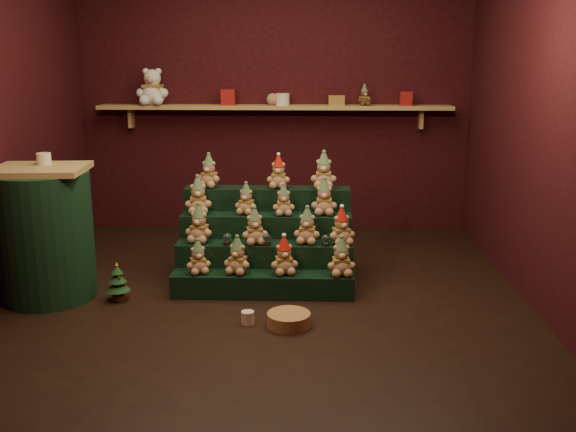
{
  "coord_description": "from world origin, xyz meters",
  "views": [
    {
      "loc": [
        0.36,
        -4.73,
        1.78
      ],
      "look_at": [
        0.19,
        0.25,
        0.56
      ],
      "focal_mm": 40.0,
      "sensor_mm": 36.0,
      "label": 1
    }
  ],
  "objects_px": {
    "snow_globe_c": "(325,240)",
    "mug_right": "(303,321)",
    "brown_bear": "(364,95)",
    "mini_christmas_tree": "(118,282)",
    "snow_globe_a": "(227,239)",
    "side_table": "(45,234)",
    "mug_left": "(248,318)",
    "white_bear": "(153,82)",
    "wicker_basket": "(289,320)",
    "riser_tier_front": "(263,285)",
    "snow_globe_b": "(267,239)"
  },
  "relations": [
    {
      "from": "side_table",
      "to": "riser_tier_front",
      "type": "bearing_deg",
      "value": -1.98
    },
    {
      "from": "riser_tier_front",
      "to": "brown_bear",
      "type": "bearing_deg",
      "value": 64.81
    },
    {
      "from": "mug_right",
      "to": "snow_globe_b",
      "type": "bearing_deg",
      "value": 111.42
    },
    {
      "from": "snow_globe_b",
      "to": "side_table",
      "type": "xyz_separation_m",
      "value": [
        -1.65,
        -0.23,
        0.09
      ]
    },
    {
      "from": "riser_tier_front",
      "to": "mug_right",
      "type": "bearing_deg",
      "value": -61.67
    },
    {
      "from": "mini_christmas_tree",
      "to": "mug_left",
      "type": "height_order",
      "value": "mini_christmas_tree"
    },
    {
      "from": "snow_globe_a",
      "to": "mini_christmas_tree",
      "type": "relative_size",
      "value": 0.31
    },
    {
      "from": "snow_globe_c",
      "to": "mug_right",
      "type": "height_order",
      "value": "snow_globe_c"
    },
    {
      "from": "snow_globe_c",
      "to": "mini_christmas_tree",
      "type": "bearing_deg",
      "value": -169.31
    },
    {
      "from": "riser_tier_front",
      "to": "snow_globe_b",
      "type": "bearing_deg",
      "value": 81.72
    },
    {
      "from": "mug_left",
      "to": "mug_right",
      "type": "distance_m",
      "value": 0.38
    },
    {
      "from": "snow_globe_c",
      "to": "mug_left",
      "type": "height_order",
      "value": "snow_globe_c"
    },
    {
      "from": "snow_globe_a",
      "to": "snow_globe_b",
      "type": "relative_size",
      "value": 0.98
    },
    {
      "from": "riser_tier_front",
      "to": "wicker_basket",
      "type": "distance_m",
      "value": 0.61
    },
    {
      "from": "wicker_basket",
      "to": "white_bear",
      "type": "height_order",
      "value": "white_bear"
    },
    {
      "from": "mug_right",
      "to": "mug_left",
      "type": "bearing_deg",
      "value": 173.04
    },
    {
      "from": "riser_tier_front",
      "to": "wicker_basket",
      "type": "relative_size",
      "value": 4.69
    },
    {
      "from": "snow_globe_c",
      "to": "riser_tier_front",
      "type": "bearing_deg",
      "value": -161.64
    },
    {
      "from": "riser_tier_front",
      "to": "side_table",
      "type": "height_order",
      "value": "side_table"
    },
    {
      "from": "mini_christmas_tree",
      "to": "wicker_basket",
      "type": "bearing_deg",
      "value": -18.38
    },
    {
      "from": "side_table",
      "to": "brown_bear",
      "type": "distance_m",
      "value": 3.35
    },
    {
      "from": "white_bear",
      "to": "brown_bear",
      "type": "relative_size",
      "value": 2.26
    },
    {
      "from": "snow_globe_a",
      "to": "side_table",
      "type": "height_order",
      "value": "side_table"
    },
    {
      "from": "mug_right",
      "to": "white_bear",
      "type": "distance_m",
      "value": 3.31
    },
    {
      "from": "mug_right",
      "to": "brown_bear",
      "type": "bearing_deg",
      "value": 76.86
    },
    {
      "from": "white_bear",
      "to": "riser_tier_front",
      "type": "bearing_deg",
      "value": -55.4
    },
    {
      "from": "mini_christmas_tree",
      "to": "mug_right",
      "type": "bearing_deg",
      "value": -17.85
    },
    {
      "from": "snow_globe_a",
      "to": "mini_christmas_tree",
      "type": "distance_m",
      "value": 0.89
    },
    {
      "from": "mini_christmas_tree",
      "to": "snow_globe_b",
      "type": "bearing_deg",
      "value": 14.95
    },
    {
      "from": "brown_bear",
      "to": "mug_right",
      "type": "bearing_deg",
      "value": -121.32
    },
    {
      "from": "riser_tier_front",
      "to": "snow_globe_c",
      "type": "height_order",
      "value": "snow_globe_c"
    },
    {
      "from": "mini_christmas_tree",
      "to": "white_bear",
      "type": "bearing_deg",
      "value": 94.36
    },
    {
      "from": "snow_globe_b",
      "to": "white_bear",
      "type": "xyz_separation_m",
      "value": [
        -1.26,
        1.75,
        1.14
      ]
    },
    {
      "from": "mug_left",
      "to": "white_bear",
      "type": "xyz_separation_m",
      "value": [
        -1.18,
        2.45,
        1.51
      ]
    },
    {
      "from": "snow_globe_c",
      "to": "mini_christmas_tree",
      "type": "xyz_separation_m",
      "value": [
        -1.57,
        -0.3,
        -0.26
      ]
    },
    {
      "from": "mug_left",
      "to": "white_bear",
      "type": "bearing_deg",
      "value": 115.6
    },
    {
      "from": "side_table",
      "to": "snow_globe_b",
      "type": "bearing_deg",
      "value": 3.48
    },
    {
      "from": "riser_tier_front",
      "to": "mug_left",
      "type": "distance_m",
      "value": 0.55
    },
    {
      "from": "riser_tier_front",
      "to": "white_bear",
      "type": "height_order",
      "value": "white_bear"
    },
    {
      "from": "snow_globe_a",
      "to": "side_table",
      "type": "bearing_deg",
      "value": -170.33
    },
    {
      "from": "snow_globe_c",
      "to": "mini_christmas_tree",
      "type": "height_order",
      "value": "snow_globe_c"
    },
    {
      "from": "snow_globe_a",
      "to": "wicker_basket",
      "type": "height_order",
      "value": "snow_globe_a"
    },
    {
      "from": "mug_left",
      "to": "wicker_basket",
      "type": "relative_size",
      "value": 0.3
    },
    {
      "from": "snow_globe_a",
      "to": "mug_left",
      "type": "distance_m",
      "value": 0.82
    },
    {
      "from": "snow_globe_a",
      "to": "brown_bear",
      "type": "relative_size",
      "value": 0.46
    },
    {
      "from": "snow_globe_a",
      "to": "mini_christmas_tree",
      "type": "xyz_separation_m",
      "value": [
        -0.8,
        -0.3,
        -0.26
      ]
    },
    {
      "from": "mini_christmas_tree",
      "to": "wicker_basket",
      "type": "xyz_separation_m",
      "value": [
        1.3,
        -0.43,
        -0.1
      ]
    },
    {
      "from": "mug_right",
      "to": "brown_bear",
      "type": "distance_m",
      "value": 2.91
    },
    {
      "from": "wicker_basket",
      "to": "white_bear",
      "type": "bearing_deg",
      "value": 120.46
    },
    {
      "from": "brown_bear",
      "to": "mini_christmas_tree",
      "type": "bearing_deg",
      "value": -152.24
    }
  ]
}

